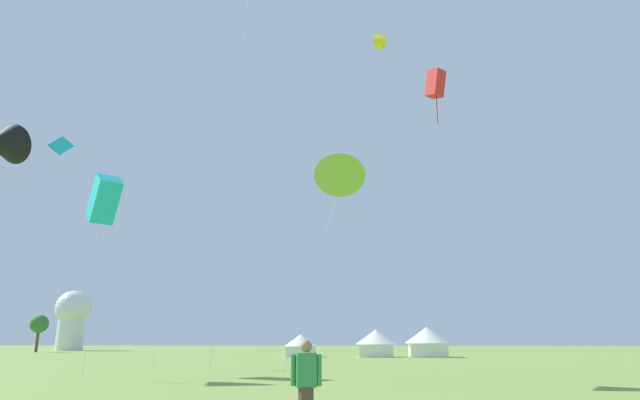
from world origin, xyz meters
name	(u,v)px	position (x,y,z in m)	size (l,w,h in m)	color
kite_red_box	(435,84)	(10.30, 46.70, 26.70)	(2.28, 3.56, 28.19)	red
kite_black_delta	(1,144)	(-17.20, 23.29, 12.43)	(2.71, 3.79, 13.83)	black
kite_yellow_delta	(384,40)	(5.34, 48.35, 32.90)	(2.44, 2.47, 33.95)	yellow
kite_cyan_diamond	(60,149)	(-21.57, 35.67, 16.81)	(2.79, 2.55, 18.06)	#1EB7CC
kite_lime_delta	(340,186)	(1.90, 21.85, 9.04)	(3.76, 3.54, 10.48)	#99DB2D
kite_cyan_box	(104,199)	(-12.15, 25.85, 9.76)	(2.69, 3.55, 11.23)	#1EB7CC
person_spectator	(306,391)	(2.06, 6.89, 0.85)	(0.57, 0.31, 1.73)	#473828
festival_tent_right	(301,344)	(-4.51, 57.96, 1.35)	(3.75, 3.75, 2.44)	white
festival_tent_center	(376,342)	(3.79, 57.96, 1.62)	(4.49, 4.49, 2.92)	white
festival_tent_left	(427,340)	(9.36, 57.96, 1.76)	(4.90, 4.90, 3.19)	white
observatory_dome	(73,317)	(-51.71, 93.59, 6.01)	(6.40, 6.40, 10.80)	white
tree_distant_left	(39,324)	(-49.35, 79.88, 4.25)	(2.82, 2.82, 5.73)	brown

